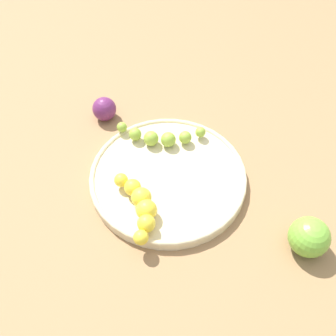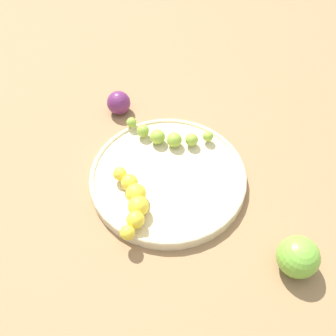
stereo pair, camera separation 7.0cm
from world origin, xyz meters
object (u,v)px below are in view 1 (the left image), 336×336
Objects in this scene: fruit_bowl at (168,176)px; banana_yellow at (140,205)px; banana_green at (160,136)px; apple_green at (309,237)px; plum_purple at (104,109)px.

banana_yellow is at bearing -103.61° from fruit_bowl.
fruit_bowl is at bearing 38.18° from banana_yellow.
banana_yellow reaches higher than banana_green.
plum_purple is at bearing 156.55° from apple_green.
banana_yellow reaches higher than fruit_bowl.
apple_green reaches higher than fruit_bowl.
apple_green is at bearing -33.43° from banana_yellow.
fruit_bowl is 0.09m from banana_green.
apple_green is at bearing 52.55° from banana_green.
fruit_bowl is 2.40× the size of banana_yellow.
plum_purple is (-0.18, 0.13, 0.01)m from fruit_bowl.
banana_yellow is at bearing -5.91° from banana_green.
banana_green is 1.43× the size of banana_yellow.
banana_green is at bearing 57.93° from banana_yellow.
apple_green is at bearing -14.42° from fruit_bowl.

